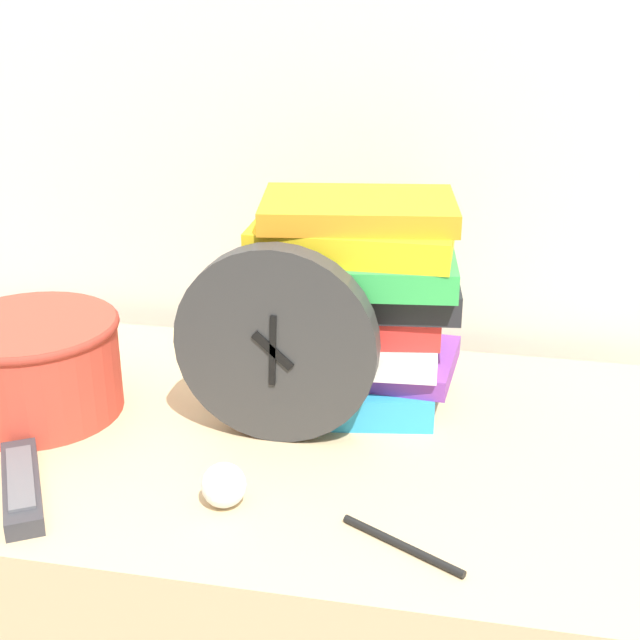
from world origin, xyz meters
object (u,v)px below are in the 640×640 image
(desk_clock, at_px, (276,345))
(basket, at_px, (34,363))
(book_stack, at_px, (359,303))
(crumpled_paper_ball, at_px, (224,485))
(pen, at_px, (402,545))
(tv_remote, at_px, (22,486))

(desk_clock, distance_m, basket, 0.31)
(book_stack, xyz_separation_m, basket, (-0.38, -0.10, -0.07))
(desk_clock, bearing_deg, crumpled_paper_ball, -97.82)
(basket, distance_m, pen, 0.51)
(book_stack, height_order, crumpled_paper_ball, book_stack)
(desk_clock, xyz_separation_m, crumpled_paper_ball, (-0.02, -0.15, -0.09))
(basket, height_order, pen, basket)
(tv_remote, distance_m, crumpled_paper_ball, 0.21)
(desk_clock, relative_size, basket, 1.10)
(crumpled_paper_ball, distance_m, pen, 0.19)
(desk_clock, relative_size, tv_remote, 1.45)
(desk_clock, relative_size, book_stack, 0.89)
(basket, distance_m, crumpled_paper_ball, 0.32)
(desk_clock, bearing_deg, tv_remote, -143.77)
(desk_clock, bearing_deg, book_stack, 54.35)
(book_stack, relative_size, basket, 1.23)
(tv_remote, height_order, crumpled_paper_ball, crumpled_paper_ball)
(basket, bearing_deg, desk_clock, -0.83)
(basket, xyz_separation_m, crumpled_paper_ball, (0.28, -0.15, -0.04))
(basket, xyz_separation_m, tv_remote, (0.07, -0.17, -0.05))
(basket, distance_m, tv_remote, 0.20)
(book_stack, relative_size, crumpled_paper_ball, 5.61)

